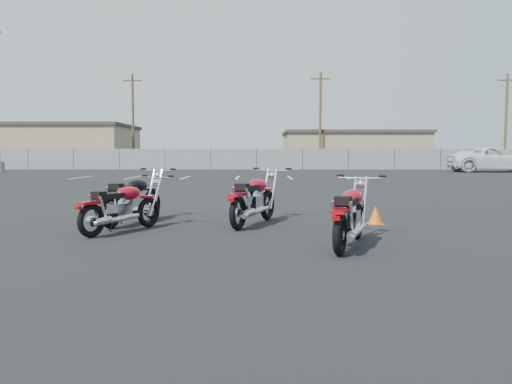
{
  "coord_description": "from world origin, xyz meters",
  "views": [
    {
      "loc": [
        0.27,
        -8.52,
        1.35
      ],
      "look_at": [
        0.2,
        0.6,
        0.65
      ],
      "focal_mm": 35.0,
      "sensor_mm": 36.0,
      "label": 1
    }
  ],
  "objects_px": {
    "motorcycle_front_red": "(122,207)",
    "motorcycle_third_red": "(254,199)",
    "motorcycle_second_black": "(133,199)",
    "motorcycle_rear_red": "(350,215)",
    "white_van": "(495,153)"
  },
  "relations": [
    {
      "from": "motorcycle_second_black",
      "to": "motorcycle_third_red",
      "type": "height_order",
      "value": "motorcycle_third_red"
    },
    {
      "from": "motorcycle_rear_red",
      "to": "white_van",
      "type": "distance_m",
      "value": 34.62
    },
    {
      "from": "motorcycle_third_red",
      "to": "motorcycle_rear_red",
      "type": "height_order",
      "value": "motorcycle_third_red"
    },
    {
      "from": "motorcycle_front_red",
      "to": "motorcycle_second_black",
      "type": "height_order",
      "value": "motorcycle_second_black"
    },
    {
      "from": "white_van",
      "to": "motorcycle_second_black",
      "type": "bearing_deg",
      "value": 148.91
    },
    {
      "from": "motorcycle_second_black",
      "to": "white_van",
      "type": "relative_size",
      "value": 0.28
    },
    {
      "from": "motorcycle_second_black",
      "to": "motorcycle_third_red",
      "type": "distance_m",
      "value": 2.36
    },
    {
      "from": "motorcycle_third_red",
      "to": "motorcycle_rear_red",
      "type": "relative_size",
      "value": 1.05
    },
    {
      "from": "motorcycle_front_red",
      "to": "motorcycle_second_black",
      "type": "relative_size",
      "value": 0.87
    },
    {
      "from": "motorcycle_front_red",
      "to": "white_van",
      "type": "height_order",
      "value": "white_van"
    },
    {
      "from": "motorcycle_rear_red",
      "to": "white_van",
      "type": "bearing_deg",
      "value": 61.79
    },
    {
      "from": "motorcycle_front_red",
      "to": "motorcycle_rear_red",
      "type": "relative_size",
      "value": 0.91
    },
    {
      "from": "motorcycle_second_black",
      "to": "motorcycle_third_red",
      "type": "bearing_deg",
      "value": -4.18
    },
    {
      "from": "white_van",
      "to": "motorcycle_rear_red",
      "type": "bearing_deg",
      "value": 156.35
    },
    {
      "from": "motorcycle_front_red",
      "to": "motorcycle_third_red",
      "type": "bearing_deg",
      "value": 22.01
    }
  ]
}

